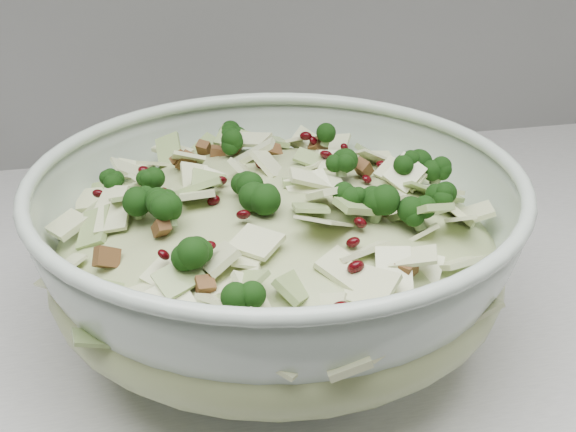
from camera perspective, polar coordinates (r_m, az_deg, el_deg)
The scene contains 2 objects.
mixing_bowl at distance 0.57m, azimuth -0.80°, elevation -2.91°, with size 0.41×0.41×0.14m.
salad at distance 0.56m, azimuth -0.82°, elevation -0.93°, with size 0.43×0.43×0.14m.
Camera 1 is at (0.44, 1.12, 1.26)m, focal length 50.00 mm.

